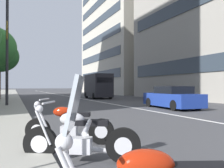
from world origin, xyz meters
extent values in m
cube|color=silver|center=(35.00, 0.00, 0.00)|extent=(110.00, 0.16, 0.01)
ellipsoid|color=#991E0A|center=(-0.14, 6.22, 0.76)|extent=(0.39, 0.52, 0.24)
cylinder|color=silver|center=(0.02, 6.65, 1.06)|extent=(0.57, 0.25, 0.04)
sphere|color=silver|center=(0.08, 6.82, 0.94)|extent=(0.14, 0.14, 0.14)
cube|color=#B2BCC6|center=(0.05, 6.74, 1.24)|extent=(0.45, 0.27, 0.44)
cylinder|color=black|center=(2.82, 6.72, 0.32)|extent=(0.41, 0.61, 0.63)
cylinder|color=silver|center=(2.82, 6.72, 0.32)|extent=(0.26, 0.34, 0.32)
cylinder|color=black|center=(2.09, 5.36, 0.32)|extent=(0.41, 0.61, 0.63)
cylinder|color=silver|center=(2.09, 5.36, 0.32)|extent=(0.26, 0.34, 0.32)
cube|color=silver|center=(2.46, 6.04, 0.30)|extent=(0.41, 0.46, 0.28)
cube|color=black|center=(2.37, 5.88, 0.72)|extent=(0.50, 0.67, 0.10)
ellipsoid|color=#B2B2B7|center=(2.54, 6.19, 0.78)|extent=(0.43, 0.52, 0.24)
cylinder|color=silver|center=(2.72, 6.68, 0.62)|extent=(0.19, 0.30, 0.64)
cylinder|color=silver|center=(2.85, 6.62, 0.62)|extent=(0.19, 0.30, 0.64)
cylinder|color=silver|center=(2.75, 6.58, 1.08)|extent=(0.55, 0.32, 0.04)
sphere|color=silver|center=(2.83, 6.74, 0.96)|extent=(0.14, 0.14, 0.14)
cylinder|color=silver|center=(2.45, 5.73, 0.19)|extent=(0.40, 0.65, 0.16)
cylinder|color=black|center=(4.28, 6.63, 0.30)|extent=(0.39, 0.59, 0.61)
cylinder|color=silver|center=(4.28, 6.63, 0.30)|extent=(0.25, 0.33, 0.30)
cylinder|color=black|center=(3.56, 5.25, 0.30)|extent=(0.39, 0.59, 0.61)
cylinder|color=silver|center=(3.56, 5.25, 0.30)|extent=(0.25, 0.33, 0.30)
cube|color=silver|center=(3.92, 5.94, 0.29)|extent=(0.41, 0.46, 0.28)
cube|color=black|center=(3.84, 5.78, 0.70)|extent=(0.49, 0.67, 0.10)
ellipsoid|color=#991E0A|center=(4.00, 6.09, 0.76)|extent=(0.42, 0.52, 0.24)
cylinder|color=silver|center=(4.18, 6.60, 0.61)|extent=(0.18, 0.30, 0.64)
cylinder|color=silver|center=(4.30, 6.53, 0.61)|extent=(0.18, 0.30, 0.64)
cylinder|color=silver|center=(4.21, 6.49, 1.06)|extent=(0.55, 0.31, 0.04)
sphere|color=silver|center=(4.29, 6.65, 0.94)|extent=(0.14, 0.14, 0.14)
cylinder|color=silver|center=(3.92, 5.63, 0.18)|extent=(0.39, 0.65, 0.16)
cube|color=navy|center=(10.71, -2.13, 0.55)|extent=(4.50, 2.00, 0.79)
cube|color=black|center=(10.55, -2.13, 1.17)|extent=(2.13, 1.74, 0.46)
cylinder|color=black|center=(12.21, -1.39, 0.31)|extent=(0.63, 0.25, 0.62)
cylinder|color=black|center=(12.13, -3.02, 0.31)|extent=(0.63, 0.25, 0.62)
cylinder|color=black|center=(9.30, -1.25, 0.31)|extent=(0.63, 0.25, 0.62)
cylinder|color=black|center=(9.22, -2.88, 0.31)|extent=(0.63, 0.25, 0.62)
cube|color=black|center=(24.52, -1.94, 1.52)|extent=(5.09, 2.28, 2.60)
cube|color=black|center=(22.03, -1.85, 2.09)|extent=(0.10, 1.76, 0.56)
cylinder|color=black|center=(26.26, -1.05, 0.36)|extent=(0.73, 0.29, 0.72)
cylinder|color=black|center=(26.19, -2.95, 0.36)|extent=(0.73, 0.29, 0.72)
cylinder|color=black|center=(22.85, -0.93, 0.36)|extent=(0.73, 0.29, 0.72)
cylinder|color=black|center=(22.78, -2.82, 0.36)|extent=(0.73, 0.29, 0.72)
cylinder|color=#232326|center=(15.39, 7.61, 4.76)|extent=(0.18, 0.18, 9.21)
cube|color=gold|center=(15.04, 7.61, 5.04)|extent=(0.56, 0.03, 1.10)
cube|color=gold|center=(15.74, 7.61, 5.04)|extent=(0.56, 0.03, 1.10)
ellipsoid|color=#265B28|center=(24.15, 8.50, 4.40)|extent=(3.67, 3.67, 3.12)
cube|color=#2D3842|center=(15.52, -8.50, 3.42)|extent=(22.47, 0.08, 1.50)
cube|color=#2D3842|center=(43.56, -8.50, 3.70)|extent=(22.05, 0.08, 1.50)
cube|color=#2D3842|center=(43.56, -8.50, 7.32)|extent=(22.05, 0.08, 1.50)
cube|color=#2D3842|center=(43.56, -8.50, 10.93)|extent=(22.05, 0.08, 1.50)
cube|color=#2D3842|center=(43.56, -8.50, 14.55)|extent=(22.05, 0.08, 1.50)
cube|color=#2D3842|center=(43.56, -8.50, 18.17)|extent=(22.05, 0.08, 1.50)
camera|label=1|loc=(-1.76, 7.18, 1.37)|focal=37.98mm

